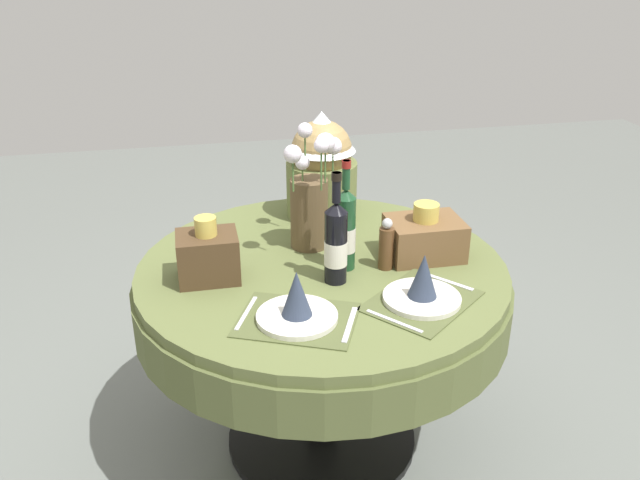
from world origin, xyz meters
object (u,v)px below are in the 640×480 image
(woven_basket_side_left, at_px, (208,255))
(place_setting_left, at_px, (297,306))
(flower_vase, at_px, (310,200))
(dining_table, at_px, (322,300))
(wine_bottle_centre, at_px, (345,229))
(pepper_mill, at_px, (386,246))
(wine_bottle_left, at_px, (336,242))
(gift_tub_back_centre, at_px, (322,162))
(place_setting_right, at_px, (422,288))
(woven_basket_side_right, at_px, (424,236))

(woven_basket_side_left, bearing_deg, place_setting_left, -52.90)
(flower_vase, bearing_deg, dining_table, -86.64)
(wine_bottle_centre, relative_size, pepper_mill, 2.09)
(wine_bottle_left, distance_m, gift_tub_back_centre, 0.56)
(wine_bottle_centre, height_order, woven_basket_side_left, wine_bottle_centre)
(dining_table, xyz_separation_m, wine_bottle_left, (0.02, -0.12, 0.27))
(wine_bottle_centre, relative_size, gift_tub_back_centre, 0.91)
(place_setting_left, relative_size, gift_tub_back_centre, 1.00)
(wine_bottle_centre, height_order, pepper_mill, wine_bottle_centre)
(place_setting_right, bearing_deg, woven_basket_side_right, 69.77)
(dining_table, relative_size, flower_vase, 2.97)
(place_setting_left, distance_m, wine_bottle_centre, 0.38)
(place_setting_right, xyz_separation_m, wine_bottle_centre, (-0.18, 0.27, 0.10))
(gift_tub_back_centre, bearing_deg, flower_vase, -109.49)
(wine_bottle_left, xyz_separation_m, wine_bottle_centre, (0.05, 0.09, 0.00))
(flower_vase, distance_m, wine_bottle_left, 0.28)
(dining_table, relative_size, woven_basket_side_right, 5.07)
(flower_vase, height_order, wine_bottle_centre, flower_vase)
(dining_table, bearing_deg, woven_basket_side_right, 0.62)
(place_setting_right, relative_size, woven_basket_side_right, 1.69)
(flower_vase, height_order, woven_basket_side_left, flower_vase)
(dining_table, relative_size, place_setting_right, 2.99)
(place_setting_left, xyz_separation_m, wine_bottle_centre, (0.22, 0.30, 0.10))
(wine_bottle_centre, distance_m, pepper_mill, 0.15)
(flower_vase, distance_m, woven_basket_side_right, 0.41)
(flower_vase, bearing_deg, gift_tub_back_centre, 70.51)
(wine_bottle_left, bearing_deg, place_setting_right, -38.63)
(flower_vase, height_order, woven_basket_side_right, flower_vase)
(flower_vase, relative_size, woven_basket_side_left, 1.99)
(dining_table, xyz_separation_m, woven_basket_side_right, (0.36, 0.00, 0.21))
(dining_table, relative_size, place_setting_left, 3.08)
(place_setting_right, bearing_deg, pepper_mill, 100.55)
(woven_basket_side_left, height_order, woven_basket_side_right, woven_basket_side_left)
(flower_vase, bearing_deg, wine_bottle_left, -83.82)
(dining_table, xyz_separation_m, flower_vase, (-0.01, 0.15, 0.32))
(wine_bottle_left, bearing_deg, gift_tub_back_centre, 82.75)
(place_setting_left, distance_m, flower_vase, 0.52)
(wine_bottle_centre, distance_m, woven_basket_side_left, 0.45)
(wine_bottle_left, bearing_deg, place_setting_left, -127.72)
(place_setting_right, bearing_deg, gift_tub_back_centre, 102.21)
(woven_basket_side_right, bearing_deg, flower_vase, 158.00)
(place_setting_right, bearing_deg, wine_bottle_left, 141.37)
(woven_basket_side_left, relative_size, woven_basket_side_right, 0.86)
(dining_table, bearing_deg, pepper_mill, -16.89)
(dining_table, relative_size, woven_basket_side_left, 5.92)
(place_setting_right, distance_m, flower_vase, 0.54)
(flower_vase, height_order, pepper_mill, flower_vase)
(dining_table, height_order, woven_basket_side_left, woven_basket_side_left)
(flower_vase, bearing_deg, woven_basket_side_left, -155.23)
(flower_vase, xyz_separation_m, gift_tub_back_centre, (0.10, 0.28, 0.04))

